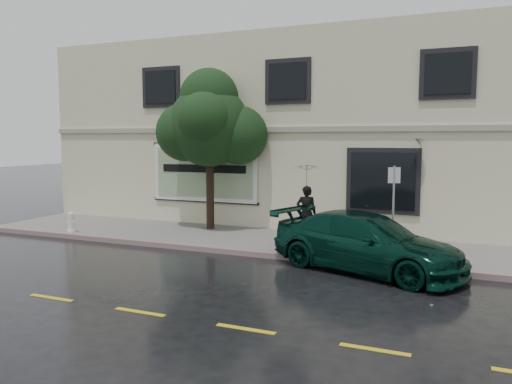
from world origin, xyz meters
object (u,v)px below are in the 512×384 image
at_px(pedestrian, 306,213).
at_px(street_tree, 209,126).
at_px(car, 367,242).
at_px(fire_hydrant, 71,222).

relative_size(pedestrian, street_tree, 0.34).
xyz_separation_m(car, fire_hydrant, (-10.00, 0.60, -0.23)).
distance_m(car, pedestrian, 3.29).
xyz_separation_m(pedestrian, street_tree, (-3.69, 0.65, 2.70)).
xyz_separation_m(car, pedestrian, (-2.28, 2.35, 0.28)).
distance_m(car, street_tree, 7.33).
height_order(pedestrian, fire_hydrant, pedestrian).
xyz_separation_m(street_tree, fire_hydrant, (-4.02, -2.40, -3.22)).
relative_size(pedestrian, fire_hydrant, 2.47).
bearing_deg(pedestrian, street_tree, -26.36).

